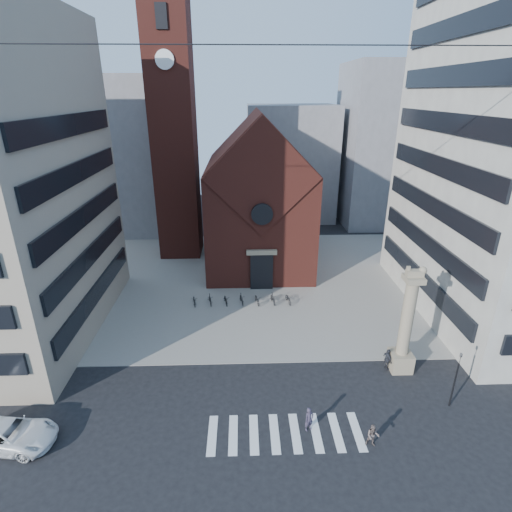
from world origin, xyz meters
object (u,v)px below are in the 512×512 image
Objects in this scene: white_car at (9,434)px; pedestrian_0 at (309,419)px; lion_column at (405,331)px; traffic_light at (455,379)px; scooter_0 at (194,300)px; pedestrian_1 at (373,436)px; pedestrian_2 at (387,359)px.

white_car is 3.34× the size of pedestrian_0.
traffic_light is at bearing -63.54° from lion_column.
traffic_light reaches higher than white_car.
white_car is at bearing -129.86° from scooter_0.
pedestrian_0 reaches higher than white_car.
lion_column is 20.17m from scooter_0.
pedestrian_1 is 7.83m from pedestrian_2.
lion_column is at bearing -102.26° from pedestrian_2.
pedestrian_0 is at bearing -72.34° from scooter_0.
pedestrian_1 reaches higher than scooter_0.
lion_column is 4.97× the size of scooter_0.
scooter_0 is at bearing 44.05° from pedestrian_2.
traffic_light reaches higher than pedestrian_2.
lion_column is at bearing 8.89° from pedestrian_0.
traffic_light is at bearing -78.56° from white_car.
pedestrian_0 is at bearing 117.37° from pedestrian_2.
traffic_light reaches higher than scooter_0.
pedestrian_1 reaches higher than white_car.
pedestrian_2 is at bearing 81.40° from pedestrian_1.
pedestrian_2 is at bearing -44.79° from scooter_0.
lion_column is 1.56× the size of white_car.
pedestrian_2 reaches higher than pedestrian_1.
lion_column reaches higher than pedestrian_2.
pedestrian_1 is 21.71m from scooter_0.
traffic_light is 2.77× the size of pedestrian_1.
traffic_light is 2.42× the size of pedestrian_2.
lion_column is 2.02× the size of traffic_light.
white_car is at bearing 91.73° from pedestrian_2.
lion_column is 27.03m from white_car.
pedestrian_2 is (3.30, 7.09, 0.11)m from pedestrian_1.
lion_column reaches higher than white_car.
pedestrian_0 is at bearing -144.13° from lion_column.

